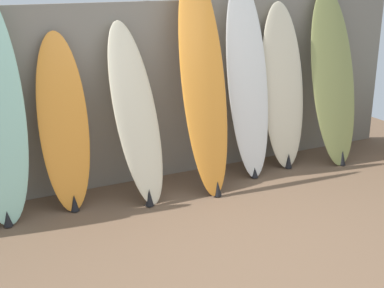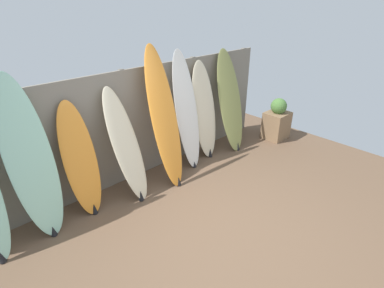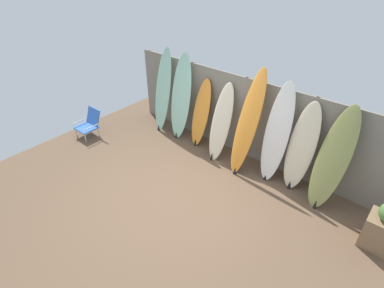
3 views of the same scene
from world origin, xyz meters
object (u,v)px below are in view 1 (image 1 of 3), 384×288
Objects in this scene: surfboard_orange_2 at (64,124)px; surfboard_white_5 at (248,81)px; surfboard_cream_3 at (136,114)px; surfboard_orange_4 at (203,82)px; surfboard_cream_6 at (283,87)px; surfboard_olive_7 at (333,78)px.

surfboard_white_5 is at bearing -1.15° from surfboard_orange_2.
surfboard_cream_3 is at bearing -9.30° from surfboard_orange_2.
surfboard_orange_4 is (1.32, -0.16, 0.29)m from surfboard_orange_2.
surfboard_cream_6 is at bearing 9.73° from surfboard_orange_4.
surfboard_olive_7 is at bearing -2.66° from surfboard_white_5.
surfboard_orange_2 is at bearing 170.70° from surfboard_cream_3.
surfboard_olive_7 is (1.08, -0.05, -0.06)m from surfboard_white_5.
surfboard_cream_6 is (1.07, 0.18, -0.19)m from surfboard_orange_4.
surfboard_white_5 reaches higher than surfboard_olive_7.
surfboard_orange_4 is at bearing -167.90° from surfboard_white_5.
surfboard_olive_7 reaches higher than surfboard_cream_3.
surfboard_orange_4 reaches higher than surfboard_cream_6.
surfboard_cream_3 is 1.27m from surfboard_white_5.
surfboard_orange_2 is 0.78× the size of surfboard_white_5.
surfboard_olive_7 is (2.33, 0.02, 0.12)m from surfboard_cream_3.
surfboard_olive_7 is at bearing -1.70° from surfboard_orange_2.
surfboard_olive_7 is at bearing 0.43° from surfboard_cream_3.
surfboard_cream_3 is (0.65, -0.11, 0.04)m from surfboard_orange_2.
surfboard_cream_6 is 0.61m from surfboard_olive_7.
surfboard_white_5 is 1.06× the size of surfboard_olive_7.
surfboard_orange_4 is 1.07× the size of surfboard_white_5.
surfboard_orange_4 reaches higher than surfboard_white_5.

